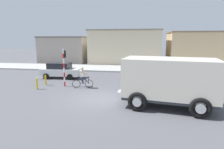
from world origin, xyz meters
TOP-DOWN VIEW (x-y plane):
  - ground_plane at (0.00, 0.00)m, footprint 120.00×120.00m
  - sidewalk_far at (0.00, 12.69)m, footprint 80.00×5.00m
  - truck_foreground at (4.51, -0.96)m, footprint 5.74×3.45m
  - cyclist at (-1.86, 2.50)m, footprint 1.69×0.60m
  - traffic_light_pole at (-3.53, 2.85)m, footprint 0.24×0.43m
  - car_red_near at (-5.30, 6.02)m, footprint 4.03×1.94m
  - car_white_mid at (8.07, 5.08)m, footprint 4.22×2.36m
  - pedestrian_near_kerb at (0.93, 8.37)m, footprint 0.34×0.22m
  - bollard_near at (-5.36, 1.52)m, footprint 0.14×0.14m
  - bollard_far at (-5.36, 2.92)m, footprint 0.14×0.14m
  - building_corner_left at (-10.44, 20.37)m, footprint 8.05×7.09m
  - building_mid_block at (0.27, 19.67)m, footprint 11.26×8.14m
  - building_corner_right at (12.05, 18.82)m, footprint 9.96×6.32m

SIDE VIEW (x-z plane):
  - ground_plane at x=0.00m, z-range 0.00..0.00m
  - sidewalk_far at x=0.00m, z-range 0.00..0.16m
  - bollard_near at x=-5.36m, z-range 0.00..0.90m
  - bollard_far at x=-5.36m, z-range 0.00..0.90m
  - car_red_near at x=-5.30m, z-range 0.02..1.62m
  - car_white_mid at x=8.07m, z-range 0.02..1.62m
  - pedestrian_near_kerb at x=0.93m, z-range 0.04..1.66m
  - cyclist at x=-1.86m, z-range 0.00..1.72m
  - truck_foreground at x=4.51m, z-range 0.22..3.12m
  - traffic_light_pole at x=-3.53m, z-range 0.47..3.67m
  - building_corner_left at x=-10.44m, z-range 0.00..4.43m
  - building_corner_right at x=12.05m, z-range 0.00..5.12m
  - building_mid_block at x=0.27m, z-range 0.00..5.44m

